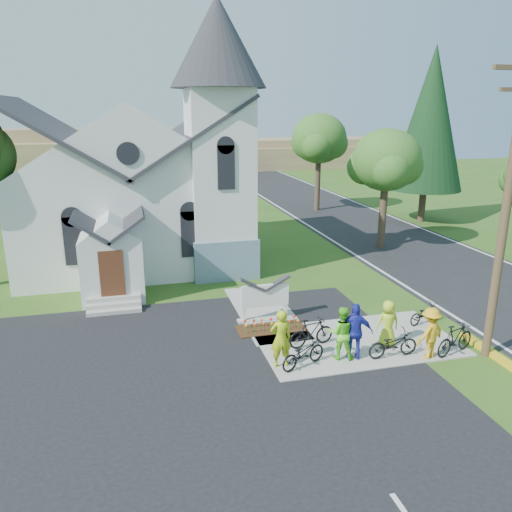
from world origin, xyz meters
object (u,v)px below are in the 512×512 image
object	(u,v)px
bike_2	(393,344)
cyclist_4	(388,323)
bike_3	(455,339)
cyclist_2	(355,332)
bike_4	(425,313)
bike_1	(311,332)
cyclist_0	(281,338)
utility_pole	(509,198)
bike_0	(303,353)
cyclist_1	(341,333)
church_sign	(265,296)
cyclist_3	(430,333)

from	to	relation	value
bike_2	cyclist_4	world-z (taller)	cyclist_4
bike_3	cyclist_2	bearing A→B (deg)	62.29
cyclist_4	bike_4	world-z (taller)	cyclist_4
cyclist_4	bike_1	bearing A→B (deg)	-6.38
cyclist_0	cyclist_2	distance (m)	2.53
utility_pole	cyclist_0	distance (m)	8.37
bike_0	cyclist_4	size ratio (longest dim) A/B	1.06
utility_pole	cyclist_1	distance (m)	6.73
bike_3	cyclist_0	bearing A→B (deg)	64.63
church_sign	cyclist_2	size ratio (longest dim) A/B	1.13
cyclist_0	cyclist_4	xyz separation A→B (m)	(4.07, 0.50, -0.14)
cyclist_1	cyclist_2	size ratio (longest dim) A/B	0.94
bike_1	cyclist_3	xyz separation A→B (m)	(3.52, -1.74, 0.36)
cyclist_4	bike_0	bearing A→B (deg)	17.81
cyclist_2	bike_0	bearing A→B (deg)	24.09
bike_2	bike_3	size ratio (longest dim) A/B	0.98
cyclist_0	bike_1	xyz separation A→B (m)	(1.45, 1.06, -0.45)
cyclist_3	cyclist_4	bearing A→B (deg)	-70.79
cyclist_0	bike_0	xyz separation A→B (m)	(0.69, -0.23, -0.51)
church_sign	cyclist_2	world-z (taller)	cyclist_2
bike_1	church_sign	bearing A→B (deg)	9.80
bike_0	cyclist_4	world-z (taller)	cyclist_4
cyclist_0	bike_0	size ratio (longest dim) A/B	1.10
utility_pole	bike_1	distance (m)	7.68
church_sign	cyclist_1	size ratio (longest dim) A/B	1.20
church_sign	cyclist_1	distance (m)	4.05
cyclist_0	cyclist_1	distance (m)	2.10
bike_0	cyclist_2	xyz separation A→B (m)	(1.83, 0.08, 0.51)
bike_1	bike_3	xyz separation A→B (m)	(4.52, -1.74, 0.02)
cyclist_1	bike_1	bearing A→B (deg)	-37.39
cyclist_3	bike_4	size ratio (longest dim) A/B	1.16
cyclist_0	bike_2	size ratio (longest dim) A/B	1.09
church_sign	bike_3	size ratio (longest dim) A/B	1.22
bike_3	utility_pole	bearing A→B (deg)	-124.25
utility_pole	church_sign	bearing A→B (deg)	144.40
bike_3	bike_2	bearing A→B (deg)	62.74
cyclist_3	bike_2	bearing A→B (deg)	-33.70
cyclist_2	utility_pole	bearing A→B (deg)	-168.91
cyclist_1	cyclist_4	bearing A→B (deg)	-144.94
cyclist_1	bike_3	world-z (taller)	cyclist_1
bike_3	cyclist_3	bearing A→B (deg)	71.10
bike_0	cyclist_2	distance (m)	1.90
church_sign	cyclist_3	distance (m)	6.27
utility_pole	bike_1	xyz separation A→B (m)	(-5.62, 2.04, -4.83)
utility_pole	bike_4	xyz separation A→B (m)	(-0.66, 2.80, -4.95)
cyclist_3	cyclist_2	bearing A→B (deg)	-30.69
bike_1	cyclist_2	xyz separation A→B (m)	(1.08, -1.20, 0.45)
church_sign	bike_4	size ratio (longest dim) A/B	1.44
utility_pole	cyclist_3	bearing A→B (deg)	171.84
cyclist_0	cyclist_3	world-z (taller)	cyclist_0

